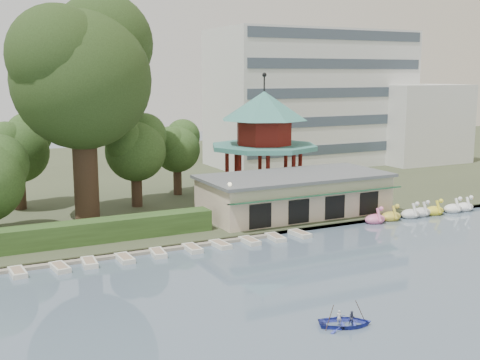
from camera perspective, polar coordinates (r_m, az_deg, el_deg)
ground_plane at (r=37.16m, az=9.89°, el=-12.24°), size 220.00×220.00×0.00m
shore at (r=83.32m, az=-11.74°, el=0.28°), size 220.00×70.00×0.40m
embankment at (r=51.27m, az=-1.66°, el=-5.64°), size 220.00×0.60×0.30m
dock at (r=47.63m, az=-14.93°, el=-7.26°), size 34.00×1.60×0.24m
boathouse at (r=59.39m, az=5.21°, el=-1.31°), size 18.60×9.39×3.90m
pavilion at (r=68.22m, az=2.28°, el=4.54°), size 12.40×12.40×13.50m
office_building at (r=93.39m, az=8.46°, el=7.30°), size 38.00×18.00×20.00m
hedge at (r=50.00m, az=-19.15°, el=-5.25°), size 30.00×2.00×1.80m
lamp_post at (r=52.63m, az=-0.97°, el=-1.65°), size 0.36×0.36×4.28m
big_tree at (r=56.98m, az=-14.71°, el=10.25°), size 13.83×12.88×21.14m
small_trees at (r=59.09m, az=-20.54°, el=1.66°), size 39.15×16.76×9.75m
swan_boats at (r=64.13m, az=18.31°, el=-2.73°), size 18.06×2.13×1.92m
moored_rowboats at (r=46.72m, az=-12.22°, el=-7.40°), size 34.93×2.70×0.36m
rowboat_with_passengers at (r=35.13m, az=9.97°, el=-12.83°), size 5.03×4.40×2.01m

